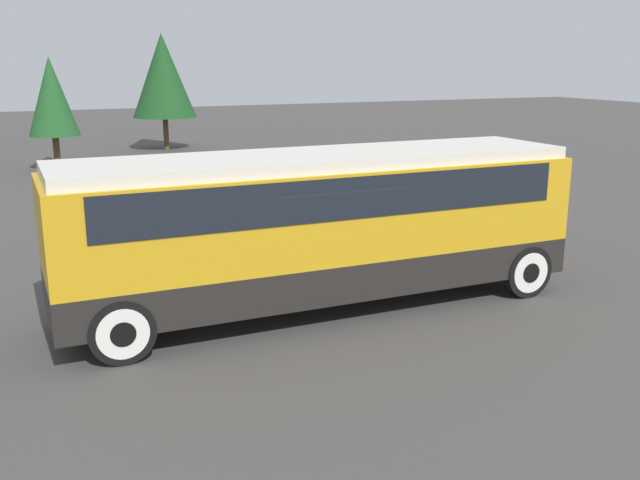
# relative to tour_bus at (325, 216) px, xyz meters

# --- Properties ---
(ground_plane) EXTENTS (120.00, 120.00, 0.00)m
(ground_plane) POSITION_rel_tour_bus_xyz_m (-0.10, 0.00, -1.82)
(ground_plane) COLOR #423F3D
(tour_bus) EXTENTS (9.92, 2.53, 3.01)m
(tour_bus) POSITION_rel_tour_bus_xyz_m (0.00, 0.00, 0.00)
(tour_bus) COLOR black
(tour_bus) RESTS_ON ground_plane
(parked_car_near) EXTENTS (4.25, 1.85, 1.51)m
(parked_car_near) POSITION_rel_tour_bus_xyz_m (4.44, 8.33, -1.07)
(parked_car_near) COLOR navy
(parked_car_near) RESTS_ON ground_plane
(parked_car_mid) EXTENTS (4.12, 1.91, 1.38)m
(parked_car_mid) POSITION_rel_tour_bus_xyz_m (3.01, 5.21, -1.12)
(parked_car_mid) COLOR #2D5638
(parked_car_mid) RESTS_ON ground_plane
(tree_center) EXTENTS (2.13, 2.13, 4.82)m
(tree_center) POSITION_rel_tour_bus_xyz_m (-3.26, 20.82, 1.32)
(tree_center) COLOR brown
(tree_center) RESTS_ON ground_plane
(tree_right) EXTENTS (3.29, 3.29, 6.01)m
(tree_right) POSITION_rel_tour_bus_xyz_m (2.65, 26.12, 2.03)
(tree_right) COLOR brown
(tree_right) RESTS_ON ground_plane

